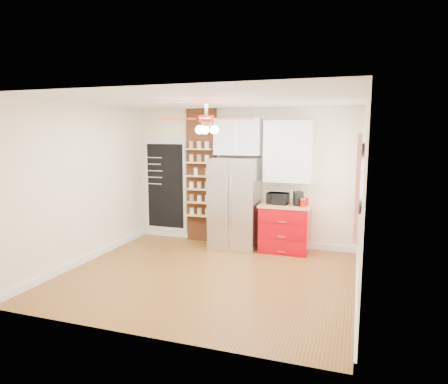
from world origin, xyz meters
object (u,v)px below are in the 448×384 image
(coffee_maker, at_px, (298,199))
(toaster_oven, at_px, (278,198))
(ceiling_fan, at_px, (206,119))
(canister_left, at_px, (303,203))
(fridge, at_px, (235,203))
(pantry_jar_oats, at_px, (196,172))
(red_cabinet, at_px, (285,228))

(coffee_maker, bearing_deg, toaster_oven, 151.97)
(ceiling_fan, height_order, canister_left, ceiling_fan)
(fridge, height_order, coffee_maker, fridge)
(fridge, height_order, pantry_jar_oats, fridge)
(coffee_maker, bearing_deg, red_cabinet, 147.47)
(pantry_jar_oats, bearing_deg, canister_left, -6.88)
(toaster_oven, xyz_separation_m, coffee_maker, (0.38, -0.03, 0.02))
(toaster_oven, bearing_deg, fridge, -172.43)
(red_cabinet, height_order, ceiling_fan, ceiling_fan)
(coffee_maker, xyz_separation_m, canister_left, (0.10, -0.13, -0.06))
(ceiling_fan, relative_size, canister_left, 9.64)
(fridge, relative_size, ceiling_fan, 1.25)
(red_cabinet, relative_size, ceiling_fan, 0.67)
(fridge, bearing_deg, coffee_maker, 0.49)
(fridge, relative_size, coffee_maker, 6.65)
(canister_left, bearing_deg, fridge, 174.95)
(red_cabinet, height_order, coffee_maker, coffee_maker)
(toaster_oven, relative_size, pantry_jar_oats, 2.73)
(ceiling_fan, xyz_separation_m, canister_left, (1.26, 1.51, -1.45))
(fridge, xyz_separation_m, coffee_maker, (1.21, 0.01, 0.16))
(fridge, relative_size, red_cabinet, 1.86)
(ceiling_fan, bearing_deg, fridge, 91.76)
(red_cabinet, distance_m, ceiling_fan, 2.75)
(ceiling_fan, xyz_separation_m, toaster_oven, (0.78, 1.67, -1.42))
(red_cabinet, xyz_separation_m, toaster_oven, (-0.14, -0.01, 0.55))
(red_cabinet, distance_m, toaster_oven, 0.57)
(toaster_oven, xyz_separation_m, pantry_jar_oats, (-1.70, 0.10, 0.44))
(coffee_maker, xyz_separation_m, pantry_jar_oats, (-2.08, 0.14, 0.41))
(canister_left, xyz_separation_m, pantry_jar_oats, (-2.19, 0.26, 0.47))
(ceiling_fan, relative_size, pantry_jar_oats, 9.86)
(ceiling_fan, height_order, toaster_oven, ceiling_fan)
(canister_left, bearing_deg, red_cabinet, 154.06)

